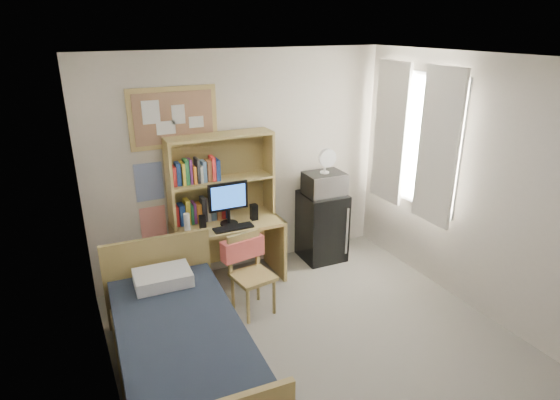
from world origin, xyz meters
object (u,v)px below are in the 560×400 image
bed (183,356)px  speaker_left (203,222)px  bulletin_board (174,117)px  microwave (324,184)px  monitor (228,204)px  desk_fan (325,162)px  mini_fridge (322,226)px  speaker_right (254,212)px  desk_chair (253,276)px  desk (229,252)px

bed → speaker_left: (0.63, 1.36, 0.55)m
bulletin_board → microwave: bearing=-9.3°
monitor → speaker_left: 0.34m
bed → desk_fan: bearing=36.0°
bed → mini_fridge: bearing=36.4°
bed → speaker_right: speaker_right is taller
desk_chair → microwave: microwave is taller
desk → speaker_left: speaker_left is taller
speaker_left → desk_fan: desk_fan is taller
microwave → desk: bearing=-176.4°
desk_chair → desk_fan: 1.69m
monitor → desk_fan: desk_fan is taller
desk_chair → microwave: 1.57m
desk_chair → monitor: (-0.01, 0.63, 0.57)m
desk_chair → microwave: bearing=21.4°
speaker_right → monitor: bearing=180.0°
mini_fridge → bed: bearing=-144.1°
desk → desk_chair: bearing=-88.2°
desk → desk_chair: size_ratio=1.43×
speaker_right → desk_fan: 1.08m
bulletin_board → mini_fridge: size_ratio=1.07×
microwave → desk_chair: bearing=-148.0°
bulletin_board → desk_chair: size_ratio=1.11×
bed → speaker_left: size_ratio=13.06×
desk → desk_chair: (0.01, -0.69, 0.05)m
speaker_left → speaker_right: size_ratio=0.84×
desk_chair → microwave: (1.27, 0.72, 0.59)m
microwave → bed: bearing=-144.5°
monitor → mini_fridge: bearing=5.9°
bulletin_board → bed: bearing=-106.0°
monitor → speaker_left: monitor is taller
speaker_left → monitor: bearing=-0.0°
microwave → speaker_right: bearing=-172.2°
speaker_left → desk: bearing=11.3°
desk_fan → bulletin_board: bearing=173.1°
desk → bed: (-0.93, -1.41, -0.10)m
speaker_left → speaker_right: 0.60m
speaker_left → desk_fan: (1.58, 0.08, 0.46)m
desk → speaker_left: bearing=-168.7°
mini_fridge → desk_fan: size_ratio=3.17×
desk_fan → mini_fridge: bearing=90.0°
desk → bed: 1.70m
desk_chair → monitor: monitor is taller
desk_chair → speaker_left: (-0.31, 0.64, 0.41)m
bed → speaker_right: 1.91m
desk → speaker_right: (0.30, -0.07, 0.47)m
bulletin_board → microwave: bulletin_board is taller
bulletin_board → speaker_left: size_ratio=6.07×
microwave → desk_fan: size_ratio=1.70×
bed → microwave: bearing=36.0°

